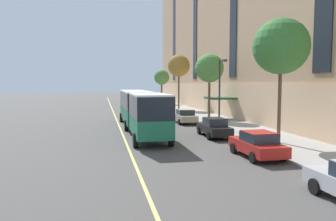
{
  "coord_description": "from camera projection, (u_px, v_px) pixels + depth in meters",
  "views": [
    {
      "loc": [
        -3.81,
        -29.47,
        4.36
      ],
      "look_at": [
        2.35,
        0.92,
        1.8
      ],
      "focal_mm": 35.0,
      "sensor_mm": 36.0,
      "label": 1
    }
  ],
  "objects": [
    {
      "name": "street_tree_far_uptown",
      "position": [
        179.0,
        66.0,
        53.12
      ],
      "size": [
        3.58,
        3.58,
        8.91
      ],
      "color": "brown",
      "rests_on": "sidewalk"
    },
    {
      "name": "parked_car_champagne_3",
      "position": [
        185.0,
        116.0,
        35.92
      ],
      "size": [
        2.03,
        4.55,
        1.56
      ],
      "color": "#BCAD89",
      "rests_on": "ground"
    },
    {
      "name": "street_lamp",
      "position": [
        220.0,
        86.0,
        30.06
      ],
      "size": [
        0.36,
        1.48,
        6.4
      ],
      "color": "#2D2D30",
      "rests_on": "sidewalk"
    },
    {
      "name": "street_tree_near_corner",
      "position": [
        281.0,
        47.0,
        22.88
      ],
      "size": [
        3.93,
        3.93,
        8.78
      ],
      "color": "brown",
      "rests_on": "sidewalk"
    },
    {
      "name": "fire_hydrant",
      "position": [
        279.0,
        147.0,
        20.06
      ],
      "size": [
        0.42,
        0.24,
        0.72
      ],
      "color": "red",
      "rests_on": "sidewalk"
    },
    {
      "name": "sidewalk",
      "position": [
        227.0,
        124.0,
        34.63
      ],
      "size": [
        5.61,
        160.0,
        0.15
      ],
      "primitive_type": "cube",
      "color": "#9E9B93",
      "rests_on": "ground"
    },
    {
      "name": "parked_car_black_1",
      "position": [
        214.0,
        127.0,
        26.83
      ],
      "size": [
        2.05,
        4.83,
        1.56
      ],
      "color": "black",
      "rests_on": "ground"
    },
    {
      "name": "city_bus",
      "position": [
        140.0,
        108.0,
        30.1
      ],
      "size": [
        2.85,
        18.62,
        3.61
      ],
      "color": "#1E704C",
      "rests_on": "ground"
    },
    {
      "name": "street_tree_far_downtown",
      "position": [
        162.0,
        77.0,
        68.39
      ],
      "size": [
        3.16,
        3.16,
        7.11
      ],
      "color": "brown",
      "rests_on": "sidewalk"
    },
    {
      "name": "street_tree_mid_block",
      "position": [
        209.0,
        68.0,
        38.08
      ],
      "size": [
        3.34,
        3.34,
        7.67
      ],
      "color": "brown",
      "rests_on": "sidewalk"
    },
    {
      "name": "lane_centerline",
      "position": [
        120.0,
        128.0,
        32.41
      ],
      "size": [
        0.16,
        140.0,
        0.01
      ],
      "primitive_type": "cube",
      "color": "#E0D66B",
      "rests_on": "ground"
    },
    {
      "name": "parked_car_red_0",
      "position": [
        257.0,
        144.0,
        19.28
      ],
      "size": [
        2.04,
        4.3,
        1.56
      ],
      "color": "#B21E19",
      "rests_on": "ground"
    },
    {
      "name": "ground_plane",
      "position": [
        145.0,
        131.0,
        29.9
      ],
      "size": [
        260.0,
        260.0,
        0.0
      ],
      "primitive_type": "plane",
      "color": "#4C4947"
    }
  ]
}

